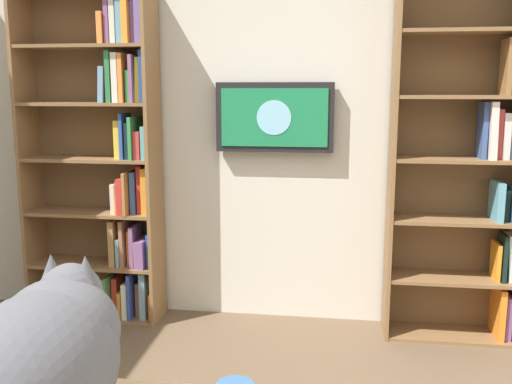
{
  "coord_description": "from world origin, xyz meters",
  "views": [
    {
      "loc": [
        -0.4,
        1.25,
        1.44
      ],
      "look_at": [
        -0.06,
        -1.11,
        1.01
      ],
      "focal_mm": 39.83,
      "sensor_mm": 36.0,
      "label": 1
    }
  ],
  "objects_px": {
    "bookshelf_right": "(109,160)",
    "wall_mounted_tv": "(275,117)",
    "bookshelf_left": "(481,163)",
    "cat": "(42,360)"
  },
  "relations": [
    {
      "from": "bookshelf_right",
      "to": "wall_mounted_tv",
      "type": "height_order",
      "value": "bookshelf_right"
    },
    {
      "from": "wall_mounted_tv",
      "to": "bookshelf_left",
      "type": "bearing_deg",
      "value": 175.88
    },
    {
      "from": "bookshelf_left",
      "to": "bookshelf_right",
      "type": "height_order",
      "value": "bookshelf_left"
    },
    {
      "from": "bookshelf_right",
      "to": "wall_mounted_tv",
      "type": "relative_size",
      "value": 2.88
    },
    {
      "from": "bookshelf_left",
      "to": "cat",
      "type": "bearing_deg",
      "value": 60.09
    },
    {
      "from": "bookshelf_left",
      "to": "cat",
      "type": "distance_m",
      "value": 2.72
    },
    {
      "from": "bookshelf_left",
      "to": "bookshelf_right",
      "type": "distance_m",
      "value": 2.2
    },
    {
      "from": "bookshelf_left",
      "to": "wall_mounted_tv",
      "type": "xyz_separation_m",
      "value": [
        1.18,
        -0.09,
        0.24
      ]
    },
    {
      "from": "bookshelf_left",
      "to": "wall_mounted_tv",
      "type": "height_order",
      "value": "bookshelf_left"
    },
    {
      "from": "bookshelf_left",
      "to": "wall_mounted_tv",
      "type": "relative_size",
      "value": 2.98
    }
  ]
}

